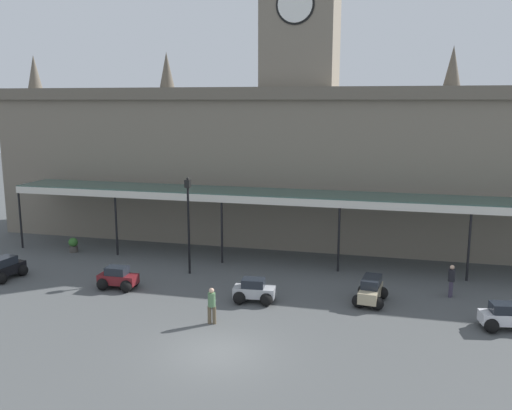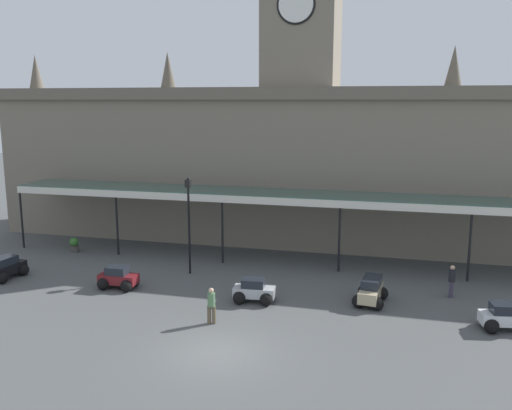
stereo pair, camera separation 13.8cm
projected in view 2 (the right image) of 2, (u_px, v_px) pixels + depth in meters
ground_plane at (217, 352)px, 21.84m from camera, size 140.00×140.00×0.00m
station_building at (300, 155)px, 38.48m from camera, size 43.64×6.81×19.86m
entrance_canopy at (284, 195)px, 33.49m from camera, size 35.68×3.26×4.31m
car_maroon_sedan at (118, 279)px, 29.22m from camera, size 2.06×1.54×1.19m
car_black_estate at (6, 269)px, 30.77m from camera, size 1.72×2.34×1.27m
car_beige_estate at (371, 292)px, 27.04m from camera, size 1.71×2.34×1.27m
car_white_sedan at (504, 319)px, 23.89m from camera, size 2.17×1.73×1.19m
car_silver_sedan at (254, 292)px, 27.23m from camera, size 2.11×1.62×1.19m
pedestrian_near_entrance at (211, 304)px, 24.49m from camera, size 0.39×0.34×1.67m
pedestrian_crossing_forecourt at (452, 280)px, 27.82m from camera, size 0.34×0.38×1.67m
victorian_lamppost at (189, 215)px, 31.19m from camera, size 0.30×0.30×5.61m
planter_near_kerb at (74, 245)px, 36.27m from camera, size 0.60×0.60×0.96m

